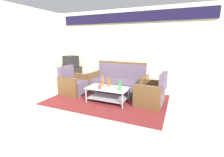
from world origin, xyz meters
name	(u,v)px	position (x,y,z in m)	size (l,w,h in m)	color
ground_plane	(89,110)	(0.00, 0.00, 0.00)	(14.00, 14.00, 0.00)	silver
wall_back	(129,45)	(0.00, 3.05, 1.48)	(6.52, 0.19, 2.80)	beige
rug	(108,99)	(0.12, 0.80, 0.01)	(3.18, 2.11, 0.01)	maroon
couch	(118,83)	(0.18, 1.46, 0.32)	(1.82, 0.79, 0.96)	#5B4C60
armchair_left	(74,85)	(-1.06, 0.85, 0.29)	(0.73, 0.79, 0.85)	#5B4C60
armchair_right	(151,94)	(1.29, 0.92, 0.29)	(0.73, 0.79, 0.85)	#5B4C60
coffee_table	(108,93)	(0.20, 0.62, 0.27)	(1.10, 0.60, 0.40)	silver
bottle_green	(120,86)	(0.58, 0.54, 0.52)	(0.06, 0.06, 0.30)	#2D8C38
bottle_orange	(102,82)	(0.00, 0.74, 0.52)	(0.06, 0.06, 0.30)	#D85919
bottle_brown	(109,82)	(0.18, 0.77, 0.52)	(0.07, 0.07, 0.30)	brown
cup	(100,87)	(0.06, 0.45, 0.46)	(0.08, 0.08, 0.10)	red
tv_stand	(71,73)	(-2.44, 2.55, 0.26)	(0.80, 0.50, 0.52)	black
television	(71,61)	(-2.44, 2.55, 0.76)	(0.70, 0.60, 0.48)	black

